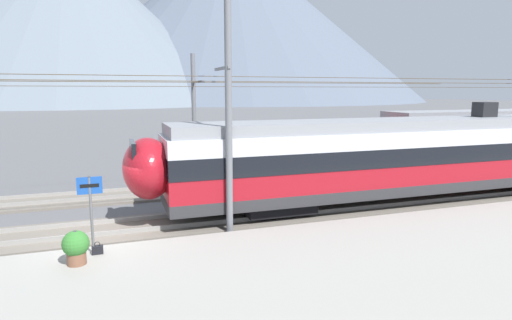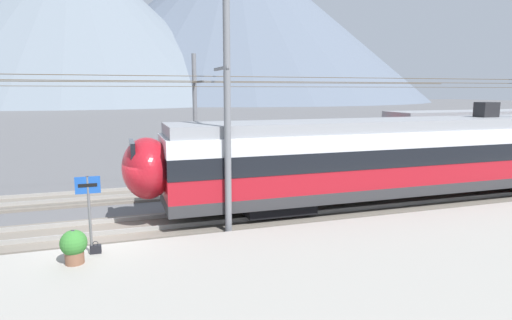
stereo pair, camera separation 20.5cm
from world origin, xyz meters
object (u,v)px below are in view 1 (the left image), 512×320
Objects in this scene: train_near_platform at (411,155)px; potted_plant_by_shelter at (76,246)px; handbag_near_sign at (98,250)px; platform_sign at (90,198)px; catenary_mast_mid at (228,113)px; catenary_mast_far_side at (195,115)px.

train_near_platform reaches higher than potted_plant_by_shelter.
train_near_platform is at bearing 11.95° from handbag_near_sign.
train_near_platform is at bearing 11.78° from platform_sign.
platform_sign reaches higher than handbag_near_sign.
train_near_platform is 13.75m from platform_sign.
handbag_near_sign is (0.11, -0.02, -1.58)m from platform_sign.
catenary_mast_mid is 6.04m from handbag_near_sign.
catenary_mast_mid reaches higher than catenary_mast_far_side.
train_near_platform is at bearing -41.46° from catenary_mast_far_side.
catenary_mast_mid is at bearing -170.40° from train_near_platform.
potted_plant_by_shelter is at bearing -130.29° from handbag_near_sign.
platform_sign is 1.58m from handbag_near_sign.
catenary_mast_far_side reaches higher than handbag_near_sign.
platform_sign is 6.18× the size of handbag_near_sign.
handbag_near_sign is at bearing 49.71° from potted_plant_by_shelter.
train_near_platform is 25.54× the size of potted_plant_by_shelter.
catenary_mast_far_side is at bearing 64.38° from handbag_near_sign.
catenary_mast_far_side is 48.19× the size of potted_plant_by_shelter.
catenary_mast_far_side is at bearing 138.54° from train_near_platform.
platform_sign is at bearing -163.99° from catenary_mast_mid.
catenary_mast_mid is 48.19× the size of potted_plant_by_shelter.
platform_sign is (-5.03, -10.25, -1.76)m from catenary_mast_far_side.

